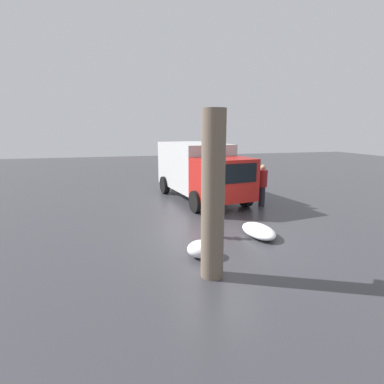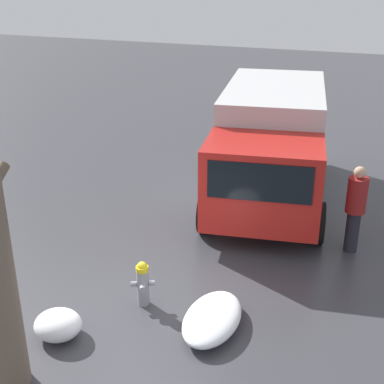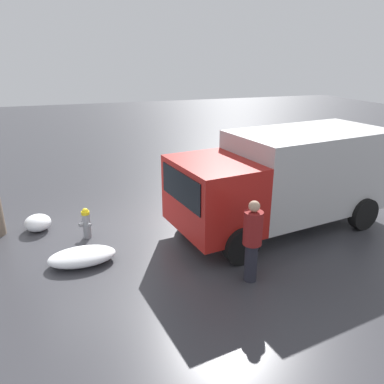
{
  "view_description": "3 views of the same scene",
  "coord_description": "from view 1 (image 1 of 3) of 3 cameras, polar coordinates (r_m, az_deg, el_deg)",
  "views": [
    {
      "loc": [
        -8.43,
        3.03,
        3.33
      ],
      "look_at": [
        3.08,
        0.0,
        0.83
      ],
      "focal_mm": 28.0,
      "sensor_mm": 36.0,
      "label": 1
    },
    {
      "loc": [
        -7.01,
        -3.49,
        5.49
      ],
      "look_at": [
        2.14,
        -0.11,
        1.27
      ],
      "focal_mm": 50.0,
      "sensor_mm": 36.0,
      "label": 2
    },
    {
      "loc": [
        -0.2,
        -9.4,
        4.59
      ],
      "look_at": [
        2.67,
        -0.83,
        1.26
      ],
      "focal_mm": 35.0,
      "sensor_mm": 36.0,
      "label": 3
    }
  ],
  "objects": [
    {
      "name": "snow_pile_curbside",
      "position": [
        9.83,
        12.56,
        -7.21
      ],
      "size": [
        1.55,
        0.88,
        0.34
      ],
      "color": "white",
      "rests_on": "ground_plane"
    },
    {
      "name": "tree_trunk",
      "position": [
        6.58,
        4.0,
        -0.77
      ],
      "size": [
        0.79,
        0.52,
        3.77
      ],
      "color": "#6B5B4C",
      "rests_on": "ground_plane"
    },
    {
      "name": "delivery_truck",
      "position": [
        14.46,
        1.49,
        4.45
      ],
      "size": [
        6.4,
        3.37,
        2.66
      ],
      "rotation": [
        0.0,
        0.0,
        1.72
      ],
      "color": "red",
      "rests_on": "ground_plane"
    },
    {
      "name": "fire_hydrant",
      "position": [
        9.41,
        4.83,
        -6.15
      ],
      "size": [
        0.34,
        0.41,
        0.83
      ],
      "rotation": [
        0.0,
        0.0,
        3.59
      ],
      "color": "gray",
      "rests_on": "ground_plane"
    },
    {
      "name": "ground_plane",
      "position": [
        9.55,
        4.77,
        -8.6
      ],
      "size": [
        60.0,
        60.0,
        0.0
      ],
      "primitive_type": "plane",
      "color": "#38383D"
    },
    {
      "name": "pedestrian",
      "position": [
        13.39,
        13.26,
        1.54
      ],
      "size": [
        0.4,
        0.4,
        1.84
      ],
      "rotation": [
        0.0,
        0.0,
        0.02
      ],
      "color": "#23232D",
      "rests_on": "ground_plane"
    },
    {
      "name": "snow_pile_by_hydrant",
      "position": [
        8.09,
        1.79,
        -10.78
      ],
      "size": [
        0.71,
        0.76,
        0.44
      ],
      "color": "white",
      "rests_on": "ground_plane"
    }
  ]
}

